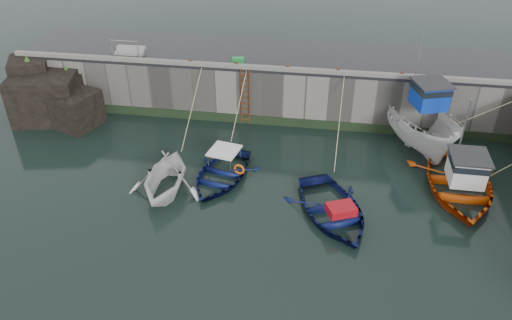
% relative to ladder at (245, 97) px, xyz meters
% --- Properties ---
extents(ground, '(120.00, 120.00, 0.00)m').
position_rel_ladder_xyz_m(ground, '(2.00, -9.91, -1.59)').
color(ground, black).
rests_on(ground, ground).
extents(quay_back, '(30.00, 5.00, 3.00)m').
position_rel_ladder_xyz_m(quay_back, '(2.00, 2.59, -0.09)').
color(quay_back, slate).
rests_on(quay_back, ground).
extents(road_back, '(30.00, 5.00, 0.16)m').
position_rel_ladder_xyz_m(road_back, '(2.00, 2.59, 1.49)').
color(road_back, black).
rests_on(road_back, quay_back).
extents(kerb_back, '(30.00, 0.30, 0.20)m').
position_rel_ladder_xyz_m(kerb_back, '(2.00, 0.24, 1.67)').
color(kerb_back, slate).
rests_on(kerb_back, road_back).
extents(algae_back, '(30.00, 0.08, 0.50)m').
position_rel_ladder_xyz_m(algae_back, '(2.00, 0.05, -1.34)').
color(algae_back, black).
rests_on(algae_back, ground).
extents(rock_outcrop, '(5.85, 4.24, 3.41)m').
position_rel_ladder_xyz_m(rock_outcrop, '(-10.92, -0.80, -0.33)').
color(rock_outcrop, black).
rests_on(rock_outcrop, ground).
extents(ladder, '(0.51, 0.08, 3.20)m').
position_rel_ladder_xyz_m(ladder, '(0.00, 0.00, 0.00)').
color(ladder, '#3F1E0F').
rests_on(ladder, ground).
extents(boat_near_white, '(3.72, 4.26, 2.19)m').
position_rel_ladder_xyz_m(boat_near_white, '(-2.44, -6.70, -1.59)').
color(boat_near_white, silver).
rests_on(boat_near_white, ground).
extents(boat_near_white_rope, '(0.04, 5.01, 3.10)m').
position_rel_ladder_xyz_m(boat_near_white_rope, '(-2.44, -2.06, -1.59)').
color(boat_near_white_rope, tan).
rests_on(boat_near_white_rope, ground).
extents(boat_near_blue, '(4.02, 5.01, 0.92)m').
position_rel_ladder_xyz_m(boat_near_blue, '(-0.24, -5.36, -1.59)').
color(boat_near_blue, '#0B1446').
rests_on(boat_near_blue, ground).
extents(boat_near_blue_rope, '(0.04, 3.93, 3.10)m').
position_rel_ladder_xyz_m(boat_near_blue_rope, '(-0.24, -1.39, -1.59)').
color(boat_near_blue_rope, tan).
rests_on(boat_near_blue_rope, ground).
extents(boat_near_navy, '(5.17, 5.90, 1.02)m').
position_rel_ladder_xyz_m(boat_near_navy, '(4.96, -7.28, -1.59)').
color(boat_near_navy, '#0B1245').
rests_on(boat_near_navy, ground).
extents(boat_near_navy_rope, '(0.04, 5.52, 3.10)m').
position_rel_ladder_xyz_m(boat_near_navy_rope, '(4.96, -2.35, -1.59)').
color(boat_near_navy_rope, tan).
rests_on(boat_near_navy_rope, ground).
extents(boat_far_white, '(4.56, 7.42, 5.69)m').
position_rel_ladder_xyz_m(boat_far_white, '(9.07, -0.58, -0.46)').
color(boat_far_white, silver).
rests_on(boat_far_white, ground).
extents(boat_far_orange, '(4.30, 6.01, 4.24)m').
position_rel_ladder_xyz_m(boat_far_orange, '(10.49, -4.63, -1.19)').
color(boat_far_orange, '#D74B0B').
rests_on(boat_far_orange, ground).
extents(fish_crate, '(0.67, 0.42, 0.27)m').
position_rel_ladder_xyz_m(fish_crate, '(-0.55, 0.99, 1.70)').
color(fish_crate, '#188636').
rests_on(fish_crate, road_back).
extents(railing, '(1.60, 1.05, 1.00)m').
position_rel_ladder_xyz_m(railing, '(-6.75, 1.33, 1.77)').
color(railing, '#A5A8AD').
rests_on(railing, road_back).
extents(bollard_a, '(0.18, 0.18, 0.28)m').
position_rel_ladder_xyz_m(bollard_a, '(-3.00, 0.34, 1.71)').
color(bollard_a, '#3F1E0F').
rests_on(bollard_a, road_back).
extents(bollard_b, '(0.18, 0.18, 0.28)m').
position_rel_ladder_xyz_m(bollard_b, '(-0.50, 0.34, 1.71)').
color(bollard_b, '#3F1E0F').
rests_on(bollard_b, road_back).
extents(bollard_c, '(0.18, 0.18, 0.28)m').
position_rel_ladder_xyz_m(bollard_c, '(2.20, 0.34, 1.71)').
color(bollard_c, '#3F1E0F').
rests_on(bollard_c, road_back).
extents(bollard_d, '(0.18, 0.18, 0.28)m').
position_rel_ladder_xyz_m(bollard_d, '(4.80, 0.34, 1.71)').
color(bollard_d, '#3F1E0F').
rests_on(bollard_d, road_back).
extents(bollard_e, '(0.18, 0.18, 0.28)m').
position_rel_ladder_xyz_m(bollard_e, '(8.00, 0.34, 1.71)').
color(bollard_e, '#3F1E0F').
rests_on(bollard_e, road_back).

